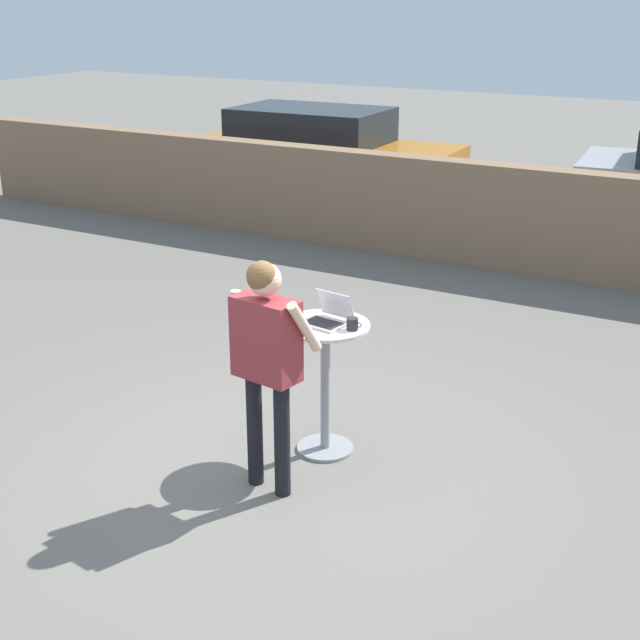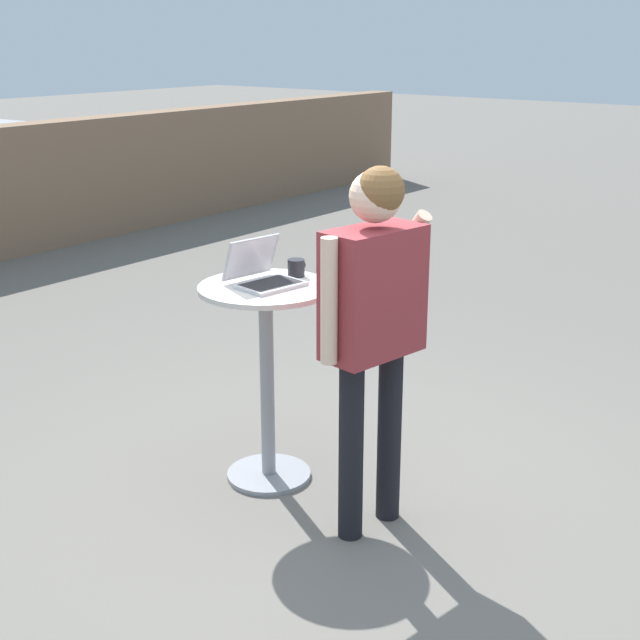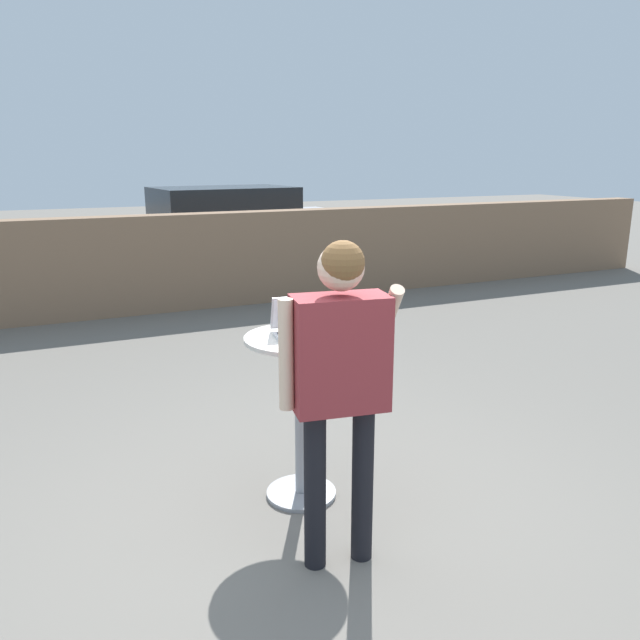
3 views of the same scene
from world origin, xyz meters
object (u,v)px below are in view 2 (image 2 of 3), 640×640
Objects in this scene: laptop at (263,274)px; coffee_mug at (296,268)px; cafe_table at (267,356)px; standing_person at (373,306)px.

laptop is 0.22m from coffee_mug.
cafe_table is 0.79m from standing_person.
standing_person reaches higher than coffee_mug.
standing_person is (-0.08, -0.69, -0.01)m from laptop.
standing_person is at bearing -114.04° from coffee_mug.
cafe_table is at bearing 177.54° from coffee_mug.
standing_person reaches higher than cafe_table.
laptop is 0.21× the size of standing_person.
coffee_mug is 0.73m from standing_person.
laptop reaches higher than coffee_mug.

